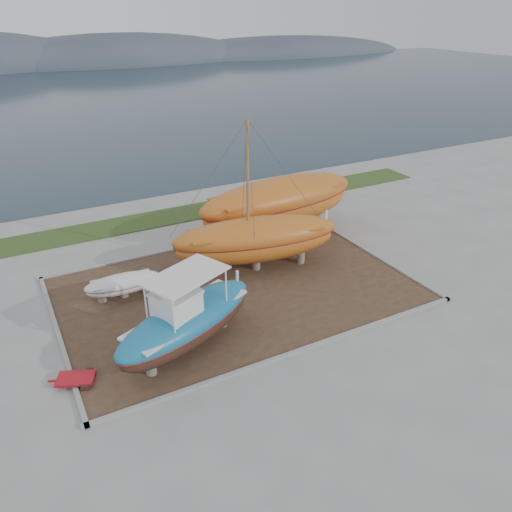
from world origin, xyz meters
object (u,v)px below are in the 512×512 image
blue_caique (187,313)px  orange_sailboat (256,199)px  white_dinghy (123,286)px  red_trailer (76,380)px  orange_bare_hull (279,209)px

blue_caique → orange_sailboat: orange_sailboat is taller
blue_caique → white_dinghy: size_ratio=1.95×
orange_sailboat → red_trailer: orange_sailboat is taller
white_dinghy → orange_bare_hull: bearing=16.5°
orange_bare_hull → blue_caique: bearing=-143.8°
orange_sailboat → blue_caique: bearing=-128.8°
white_dinghy → orange_bare_hull: size_ratio=0.34×
white_dinghy → orange_sailboat: 8.39m
orange_sailboat → red_trailer: (-11.00, -5.05, -4.17)m
blue_caique → orange_sailboat: bearing=16.1°
blue_caique → orange_bare_hull: (9.62, 8.53, 0.04)m
blue_caique → orange_sailboat: (6.13, 5.09, 2.43)m
blue_caique → red_trailer: blue_caique is taller
red_trailer → white_dinghy: bearing=82.2°
orange_sailboat → red_trailer: 12.80m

